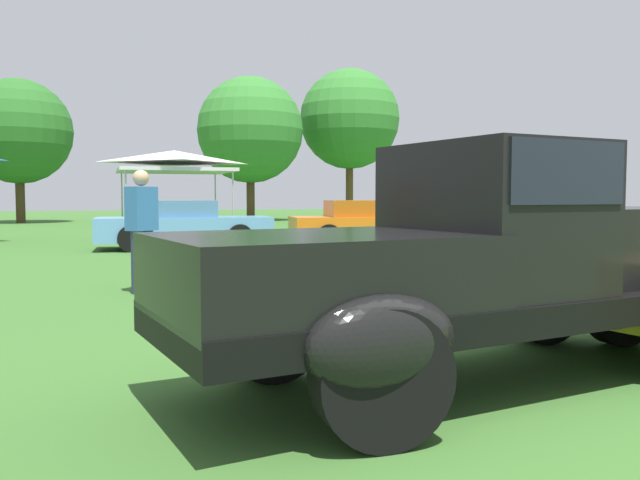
{
  "coord_description": "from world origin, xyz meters",
  "views": [
    {
      "loc": [
        -2.73,
        -3.99,
        1.33
      ],
      "look_at": [
        -0.41,
        2.86,
        0.85
      ],
      "focal_mm": 37.25,
      "sensor_mm": 36.0,
      "label": 1
    }
  ],
  "objects_px": {
    "feature_pickup_truck": "(481,261)",
    "spectator_near_truck": "(142,227)",
    "show_car_skyblue": "(183,225)",
    "show_car_burgundy": "(565,220)",
    "canopy_tent_right_field": "(449,165)",
    "show_car_orange": "(366,224)",
    "canopy_tent_center_field": "(174,160)"
  },
  "relations": [
    {
      "from": "show_car_orange",
      "to": "canopy_tent_right_field",
      "type": "distance_m",
      "value": 7.67
    },
    {
      "from": "show_car_burgundy",
      "to": "canopy_tent_center_field",
      "type": "bearing_deg",
      "value": 161.91
    },
    {
      "from": "feature_pickup_truck",
      "to": "show_car_burgundy",
      "type": "height_order",
      "value": "feature_pickup_truck"
    },
    {
      "from": "spectator_near_truck",
      "to": "canopy_tent_center_field",
      "type": "bearing_deg",
      "value": 81.4
    },
    {
      "from": "show_car_skyblue",
      "to": "canopy_tent_right_field",
      "type": "bearing_deg",
      "value": 22.71
    },
    {
      "from": "feature_pickup_truck",
      "to": "canopy_tent_center_field",
      "type": "relative_size",
      "value": 1.42
    },
    {
      "from": "show_car_skyblue",
      "to": "canopy_tent_center_field",
      "type": "bearing_deg",
      "value": 86.85
    },
    {
      "from": "feature_pickup_truck",
      "to": "show_car_orange",
      "type": "relative_size",
      "value": 1.14
    },
    {
      "from": "feature_pickup_truck",
      "to": "show_car_burgundy",
      "type": "distance_m",
      "value": 16.86
    },
    {
      "from": "show_car_orange",
      "to": "canopy_tent_center_field",
      "type": "relative_size",
      "value": 1.24
    },
    {
      "from": "canopy_tent_center_field",
      "to": "show_car_orange",
      "type": "bearing_deg",
      "value": -46.36
    },
    {
      "from": "feature_pickup_truck",
      "to": "spectator_near_truck",
      "type": "xyz_separation_m",
      "value": [
        -2.0,
        5.31,
        0.04
      ]
    },
    {
      "from": "show_car_skyblue",
      "to": "canopy_tent_center_field",
      "type": "relative_size",
      "value": 1.34
    },
    {
      "from": "show_car_skyblue",
      "to": "spectator_near_truck",
      "type": "bearing_deg",
      "value": -101.11
    },
    {
      "from": "feature_pickup_truck",
      "to": "canopy_tent_right_field",
      "type": "distance_m",
      "value": 19.54
    },
    {
      "from": "canopy_tent_center_field",
      "to": "feature_pickup_truck",
      "type": "bearing_deg",
      "value": -88.92
    },
    {
      "from": "show_car_orange",
      "to": "show_car_skyblue",
      "type": "bearing_deg",
      "value": 167.38
    },
    {
      "from": "spectator_near_truck",
      "to": "canopy_tent_right_field",
      "type": "height_order",
      "value": "canopy_tent_right_field"
    },
    {
      "from": "feature_pickup_truck",
      "to": "spectator_near_truck",
      "type": "height_order",
      "value": "feature_pickup_truck"
    },
    {
      "from": "show_car_burgundy",
      "to": "canopy_tent_right_field",
      "type": "xyz_separation_m",
      "value": [
        -1.6,
        4.29,
        1.83
      ]
    },
    {
      "from": "show_car_orange",
      "to": "spectator_near_truck",
      "type": "relative_size",
      "value": 2.44
    },
    {
      "from": "show_car_skyblue",
      "to": "canopy_tent_center_field",
      "type": "height_order",
      "value": "canopy_tent_center_field"
    },
    {
      "from": "show_car_orange",
      "to": "canopy_tent_center_field",
      "type": "bearing_deg",
      "value": 133.64
    },
    {
      "from": "show_car_orange",
      "to": "show_car_burgundy",
      "type": "xyz_separation_m",
      "value": [
        6.96,
        0.88,
        -0.0
      ]
    },
    {
      "from": "feature_pickup_truck",
      "to": "show_car_burgundy",
      "type": "bearing_deg",
      "value": 49.19
    },
    {
      "from": "show_car_burgundy",
      "to": "feature_pickup_truck",
      "type": "bearing_deg",
      "value": -130.81
    },
    {
      "from": "show_car_burgundy",
      "to": "canopy_tent_right_field",
      "type": "bearing_deg",
      "value": 110.49
    },
    {
      "from": "show_car_orange",
      "to": "canopy_tent_center_field",
      "type": "xyz_separation_m",
      "value": [
        -4.37,
        4.58,
        1.83
      ]
    },
    {
      "from": "spectator_near_truck",
      "to": "show_car_skyblue",
      "type": "bearing_deg",
      "value": 78.89
    },
    {
      "from": "feature_pickup_truck",
      "to": "show_car_skyblue",
      "type": "height_order",
      "value": "feature_pickup_truck"
    },
    {
      "from": "show_car_orange",
      "to": "show_car_burgundy",
      "type": "bearing_deg",
      "value": 7.21
    },
    {
      "from": "show_car_skyblue",
      "to": "show_car_burgundy",
      "type": "distance_m",
      "value": 11.53
    }
  ]
}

